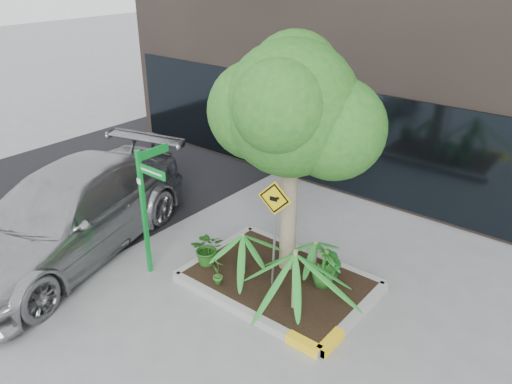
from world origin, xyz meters
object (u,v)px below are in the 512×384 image
Objects in this scene: cattle_sign at (275,216)px; tree at (292,109)px; parked_car at (66,214)px; street_sign_post at (147,200)px.

tree is at bearing 92.73° from cattle_sign.
tree is 0.75× the size of parked_car.
street_sign_post is at bearing -164.64° from cattle_sign.
street_sign_post is 1.23× the size of cattle_sign.
cattle_sign is at bearing 6.58° from parked_car.
street_sign_post is at bearing -141.88° from tree.
tree reaches higher than cattle_sign.
street_sign_post is 2.38m from cattle_sign.
street_sign_post reaches higher than cattle_sign.
parked_car is (-3.88, -2.18, -2.38)m from tree.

